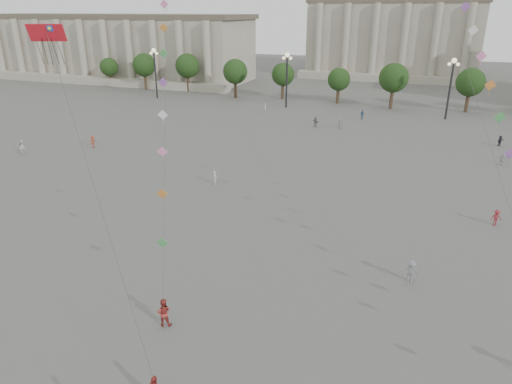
% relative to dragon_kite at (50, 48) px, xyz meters
% --- Properties ---
extents(ground, '(360.00, 360.00, 0.00)m').
position_rel_dragon_kite_xyz_m(ground, '(10.34, -4.57, -16.25)').
color(ground, '#4E4C4A').
rests_on(ground, ground).
extents(hall_west, '(84.00, 26.22, 17.20)m').
position_rel_dragon_kite_xyz_m(hall_west, '(-64.66, 89.33, -7.83)').
color(hall_west, gray).
rests_on(hall_west, ground).
extents(hall_central, '(48.30, 34.30, 35.50)m').
position_rel_dragon_kite_xyz_m(hall_central, '(10.34, 124.65, -2.02)').
color(hall_central, gray).
rests_on(hall_central, ground).
extents(tree_row, '(137.12, 5.12, 8.00)m').
position_rel_dragon_kite_xyz_m(tree_row, '(10.34, 73.43, -10.86)').
color(tree_row, '#372A1B').
rests_on(tree_row, ground).
extents(lamp_post_far_west, '(2.00, 0.90, 10.65)m').
position_rel_dragon_kite_xyz_m(lamp_post_far_west, '(-34.66, 65.43, -8.90)').
color(lamp_post_far_west, '#262628').
rests_on(lamp_post_far_west, ground).
extents(lamp_post_mid_west, '(2.00, 0.90, 10.65)m').
position_rel_dragon_kite_xyz_m(lamp_post_mid_west, '(-4.66, 65.43, -8.90)').
color(lamp_post_mid_west, '#262628').
rests_on(lamp_post_mid_west, ground).
extents(lamp_post_mid_east, '(2.00, 0.90, 10.65)m').
position_rel_dragon_kite_xyz_m(lamp_post_mid_east, '(25.34, 65.43, -8.90)').
color(lamp_post_mid_east, '#262628').
rests_on(lamp_post_mid_east, ground).
extents(person_crowd_0, '(1.03, 0.62, 1.64)m').
position_rel_dragon_kite_xyz_m(person_crowd_0, '(11.27, 59.99, -15.43)').
color(person_crowd_0, '#37587C').
rests_on(person_crowd_0, ground).
extents(person_crowd_1, '(1.10, 1.17, 1.90)m').
position_rel_dragon_kite_xyz_m(person_crowd_1, '(-28.97, 22.32, -15.30)').
color(person_crowd_1, silver).
rests_on(person_crowd_1, ground).
extents(person_crowd_2, '(1.13, 1.33, 1.78)m').
position_rel_dragon_kite_xyz_m(person_crowd_2, '(-22.06, 28.22, -15.36)').
color(person_crowd_2, '#943B28').
rests_on(person_crowd_2, ground).
extents(person_crowd_4, '(1.56, 1.10, 1.62)m').
position_rel_dragon_kite_xyz_m(person_crowd_4, '(8.82, 51.78, -15.44)').
color(person_crowd_4, '#B1B3AE').
rests_on(person_crowd_4, ground).
extents(person_crowd_6, '(1.23, 0.87, 1.72)m').
position_rel_dragon_kite_xyz_m(person_crowd_6, '(22.30, 7.86, -15.39)').
color(person_crowd_6, slate).
rests_on(person_crowd_6, ground).
extents(person_crowd_7, '(1.45, 0.84, 1.49)m').
position_rel_dragon_kite_xyz_m(person_crowd_7, '(31.79, 40.16, -15.51)').
color(person_crowd_7, silver).
rests_on(person_crowd_7, ground).
extents(person_crowd_8, '(1.12, 0.84, 1.53)m').
position_rel_dragon_kite_xyz_m(person_crowd_8, '(29.12, 20.36, -15.49)').
color(person_crowd_8, maroon).
rests_on(person_crowd_8, ground).
extents(person_crowd_9, '(1.24, 1.38, 1.52)m').
position_rel_dragon_kite_xyz_m(person_crowd_9, '(32.49, 49.51, -15.49)').
color(person_crowd_9, '#222228').
rests_on(person_crowd_9, ground).
extents(person_crowd_10, '(0.80, 0.80, 1.87)m').
position_rel_dragon_kite_xyz_m(person_crowd_10, '(-6.78, 58.77, -15.32)').
color(person_crowd_10, '#BBBCB7').
rests_on(person_crowd_10, ground).
extents(person_crowd_12, '(1.59, 1.27, 1.69)m').
position_rel_dragon_kite_xyz_m(person_crowd_12, '(4.80, 51.44, -15.41)').
color(person_crowd_12, slate).
rests_on(person_crowd_12, ground).
extents(person_crowd_13, '(0.56, 0.66, 1.54)m').
position_rel_dragon_kite_xyz_m(person_crowd_13, '(0.52, 21.04, -15.48)').
color(person_crowd_13, silver).
rests_on(person_crowd_13, ground).
extents(kite_flyer_0, '(1.11, 0.99, 1.89)m').
position_rel_dragon_kite_xyz_m(kite_flyer_0, '(8.18, -2.65, -15.31)').
color(kite_flyer_0, maroon).
rests_on(kite_flyer_0, ground).
extents(dragon_kite, '(6.75, 4.82, 20.89)m').
position_rel_dragon_kite_xyz_m(dragon_kite, '(0.00, 0.00, 0.00)').
color(dragon_kite, red).
rests_on(dragon_kite, ground).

